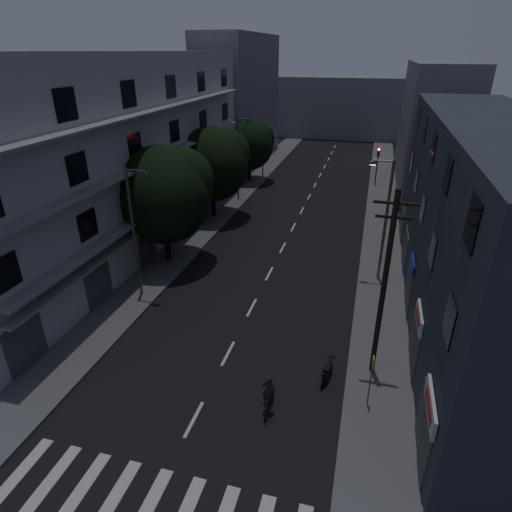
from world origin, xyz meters
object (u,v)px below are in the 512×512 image
at_px(bus_stop_sign, 372,373).
at_px(cyclist, 268,400).
at_px(utility_pole, 384,284).
at_px(motorcycle, 327,373).

xyz_separation_m(bus_stop_sign, cyclist, (-4.08, -1.38, -1.23)).
bearing_deg(utility_pole, motorcycle, -150.53).
distance_m(bus_stop_sign, cyclist, 4.48).
bearing_deg(motorcycle, bus_stop_sign, -22.10).
relative_size(utility_pole, motorcycle, 5.38).
relative_size(bus_stop_sign, motorcycle, 1.51).
height_order(utility_pole, cyclist, utility_pole).
bearing_deg(cyclist, bus_stop_sign, 16.84).
xyz_separation_m(utility_pole, motorcycle, (-2.02, -1.14, -4.44)).
bearing_deg(cyclist, motorcycle, 48.19).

